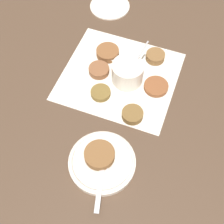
{
  "coord_description": "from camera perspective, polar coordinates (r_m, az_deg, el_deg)",
  "views": [
    {
      "loc": [
        -0.25,
        0.52,
        0.75
      ],
      "look_at": [
        -0.02,
        0.13,
        0.02
      ],
      "focal_mm": 50.0,
      "sensor_mm": 36.0,
      "label": 1
    }
  ],
  "objects": [
    {
      "name": "fork",
      "position": [
        0.78,
        -1.84,
        -10.41
      ],
      "size": [
        0.09,
        0.17,
        0.0
      ],
      "color": "silver",
      "rests_on": "serving_plate"
    },
    {
      "name": "fritter_0",
      "position": [
        1.0,
        -0.8,
        10.82
      ],
      "size": [
        0.07,
        0.07,
        0.02
      ],
      "color": "brown",
      "rests_on": "napkin"
    },
    {
      "name": "ground_plane",
      "position": [
        0.95,
        2.78,
        5.88
      ],
      "size": [
        4.0,
        4.0,
        0.0
      ],
      "primitive_type": "plane",
      "color": "#4C3828"
    },
    {
      "name": "fritter_1",
      "position": [
        0.93,
        8.06,
        4.64
      ],
      "size": [
        0.07,
        0.07,
        0.01
      ],
      "color": "brown",
      "rests_on": "napkin"
    },
    {
      "name": "fritter_4",
      "position": [
        0.95,
        -2.4,
        7.69
      ],
      "size": [
        0.06,
        0.06,
        0.02
      ],
      "color": "brown",
      "rests_on": "napkin"
    },
    {
      "name": "fritter_on_plate",
      "position": [
        0.79,
        -2.31,
        -7.84
      ],
      "size": [
        0.08,
        0.08,
        0.02
      ],
      "color": "brown",
      "rests_on": "serving_plate"
    },
    {
      "name": "serving_plate",
      "position": [
        0.8,
        -1.82,
        -9.12
      ],
      "size": [
        0.17,
        0.17,
        0.02
      ],
      "color": "silver",
      "rests_on": "ground_plane"
    },
    {
      "name": "fritter_2",
      "position": [
        0.99,
        7.93,
        10.05
      ],
      "size": [
        0.06,
        0.06,
        0.02
      ],
      "color": "brown",
      "rests_on": "napkin"
    },
    {
      "name": "napkin",
      "position": [
        0.96,
        1.52,
        6.79
      ],
      "size": [
        0.39,
        0.36,
        0.0
      ],
      "color": "silver",
      "rests_on": "ground_plane"
    },
    {
      "name": "fritter_3",
      "position": [
        0.86,
        3.76,
        -0.44
      ],
      "size": [
        0.06,
        0.06,
        0.02
      ],
      "color": "brown",
      "rests_on": "napkin"
    },
    {
      "name": "fritter_5",
      "position": [
        0.9,
        -2.09,
        3.54
      ],
      "size": [
        0.06,
        0.06,
        0.01
      ],
      "color": "brown",
      "rests_on": "napkin"
    },
    {
      "name": "sauce_bowl",
      "position": [
        0.92,
        2.77,
        7.16
      ],
      "size": [
        0.1,
        0.12,
        0.12
      ],
      "color": "silver",
      "rests_on": "napkin"
    },
    {
      "name": "extra_saucer",
      "position": [
        1.17,
        -0.4,
        18.87
      ],
      "size": [
        0.14,
        0.14,
        0.01
      ],
      "color": "silver",
      "rests_on": "ground_plane"
    }
  ]
}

